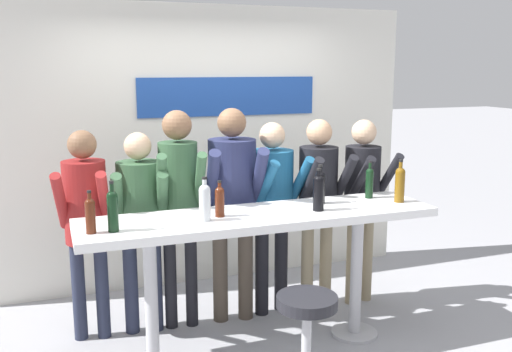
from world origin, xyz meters
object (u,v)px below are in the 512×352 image
person_far_right (363,190)px  wine_bottle_6 (205,201)px  person_center (233,192)px  person_far_left (86,212)px  wine_bottle_7 (369,181)px  bar_stool (306,335)px  wine_bottle_5 (400,183)px  wine_bottle_2 (113,209)px  person_center_right (273,197)px  person_right (319,193)px  wine_bottle_0 (90,214)px  wine_bottle_4 (320,186)px  wine_bottle_1 (319,191)px  person_left (140,211)px  person_center_left (179,193)px  tasting_table (260,234)px  wine_bottle_3 (220,200)px

person_far_right → wine_bottle_6: (-1.56, -0.60, 0.17)m
person_center → person_far_left: bearing=-175.2°
wine_bottle_6 → wine_bottle_7: (1.38, 0.21, -0.01)m
bar_stool → wine_bottle_5: 1.50m
bar_stool → wine_bottle_7: 1.50m
wine_bottle_2 → person_center_right: bearing=27.7°
bar_stool → person_far_right: size_ratio=0.45×
bar_stool → person_center_right: (0.33, 1.38, 0.52)m
person_right → wine_bottle_0: size_ratio=6.04×
wine_bottle_4 → wine_bottle_5: wine_bottle_5 is taller
person_center → wine_bottle_5: 1.30m
person_center → person_right: (0.75, -0.03, -0.06)m
wine_bottle_2 → wine_bottle_1: bearing=1.2°
wine_bottle_7 → person_far_left: bearing=166.8°
bar_stool → wine_bottle_6: 1.09m
wine_bottle_1 → wine_bottle_7: size_ratio=1.05×
person_left → wine_bottle_5: person_left is taller
bar_stool → wine_bottle_2: 1.42m
wine_bottle_0 → wine_bottle_4: 1.69m
wine_bottle_4 → wine_bottle_7: bearing=3.9°
wine_bottle_6 → person_far_right: bearing=21.0°
person_center_left → person_center_right: person_center_left is taller
person_center_right → wine_bottle_5: size_ratio=4.96×
person_center_left → wine_bottle_2: 0.91m
wine_bottle_4 → wine_bottle_6: (-0.94, -0.18, 0.00)m
bar_stool → person_center_left: 1.57m
person_center → person_right: size_ratio=1.07×
wine_bottle_6 → wine_bottle_7: 1.40m
person_far_right → person_left: bearing=170.7°
wine_bottle_0 → wine_bottle_2: wine_bottle_2 is taller
person_far_left → person_center_left: bearing=7.1°
wine_bottle_7 → person_far_right: bearing=65.6°
wine_bottle_0 → wine_bottle_1: wine_bottle_1 is taller
tasting_table → person_left: bearing=140.4°
wine_bottle_2 → person_far_right: bearing=16.5°
bar_stool → wine_bottle_0: size_ratio=2.70×
wine_bottle_1 → wine_bottle_2: bearing=-178.8°
bar_stool → person_center_right: person_center_right is taller
bar_stool → wine_bottle_0: wine_bottle_0 is taller
person_center_right → wine_bottle_3: person_center_right is taller
person_far_left → wine_bottle_1: (1.56, -0.71, 0.19)m
person_center_left → wine_bottle_0: (-0.71, -0.70, 0.07)m
person_center → person_far_right: (1.16, -0.04, -0.06)m
person_far_right → wine_bottle_4: size_ratio=5.49×
person_far_left → wine_bottle_7: 2.17m
wine_bottle_5 → person_far_left: bearing=163.0°
person_center → person_far_right: person_center is taller
bar_stool → person_center: size_ratio=0.42×
person_far_left → wine_bottle_1: person_far_left is taller
person_right → person_center: bearing=175.7°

